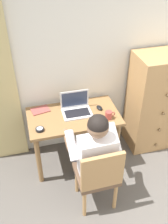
# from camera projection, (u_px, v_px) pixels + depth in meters

# --- Properties ---
(wall_back) EXTENTS (4.80, 0.05, 2.50)m
(wall_back) POSITION_uv_depth(u_px,v_px,m) (108.00, 56.00, 3.08)
(wall_back) COLOR silver
(wall_back) RESTS_ON ground_plane
(desk) EXTENTS (1.06, 0.60, 0.73)m
(desk) POSITION_uv_depth(u_px,v_px,m) (74.00, 123.00, 3.07)
(desk) COLOR olive
(desk) RESTS_ON ground_plane
(dresser) EXTENTS (0.60, 0.49, 1.32)m
(dresser) POSITION_uv_depth(u_px,v_px,m) (154.00, 102.00, 3.33)
(dresser) COLOR tan
(dresser) RESTS_ON ground_plane
(chair) EXTENTS (0.42, 0.40, 0.87)m
(chair) POSITION_uv_depth(u_px,v_px,m) (98.00, 175.00, 2.60)
(chair) COLOR brown
(chair) RESTS_ON ground_plane
(person_seated) EXTENTS (0.53, 0.59, 1.19)m
(person_seated) POSITION_uv_depth(u_px,v_px,m) (93.00, 150.00, 2.63)
(person_seated) COLOR #33384C
(person_seated) RESTS_ON ground_plane
(laptop) EXTENTS (0.34, 0.25, 0.24)m
(laptop) POSITION_uv_depth(u_px,v_px,m) (76.00, 108.00, 3.03)
(laptop) COLOR silver
(laptop) RESTS_ON desk
(computer_mouse) EXTENTS (0.08, 0.11, 0.03)m
(computer_mouse) POSITION_uv_depth(u_px,v_px,m) (99.00, 108.00, 3.09)
(computer_mouse) COLOR black
(computer_mouse) RESTS_ON desk
(desk_clock) EXTENTS (0.09, 0.09, 0.03)m
(desk_clock) POSITION_uv_depth(u_px,v_px,m) (40.00, 129.00, 2.78)
(desk_clock) COLOR black
(desk_clock) RESTS_ON desk
(notebook_pad) EXTENTS (0.24, 0.19, 0.01)m
(notebook_pad) POSITION_uv_depth(u_px,v_px,m) (40.00, 110.00, 3.07)
(notebook_pad) COLOR #994742
(notebook_pad) RESTS_ON desk
(coffee_mug) EXTENTS (0.12, 0.08, 0.09)m
(coffee_mug) POSITION_uv_depth(u_px,v_px,m) (109.00, 115.00, 2.93)
(coffee_mug) COLOR #9E3D38
(coffee_mug) RESTS_ON desk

